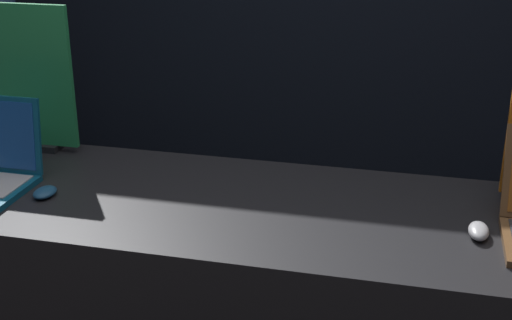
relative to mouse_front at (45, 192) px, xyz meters
The scene contains 3 objects.
mouse_front is the anchor object (origin of this frame).
promo_stand_front 0.52m from the mouse_front, 123.55° to the left, with size 0.36×0.07×0.54m.
mouse_back 1.33m from the mouse_front, ahead, with size 0.06×0.11×0.04m.
Camera 1 is at (0.47, -1.58, 1.88)m, focal length 50.00 mm.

